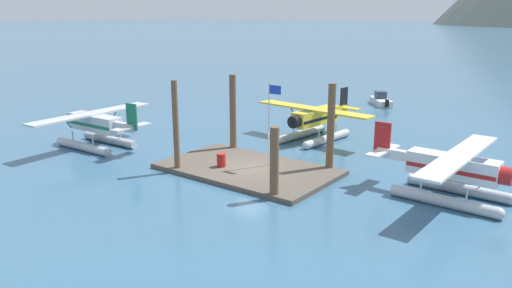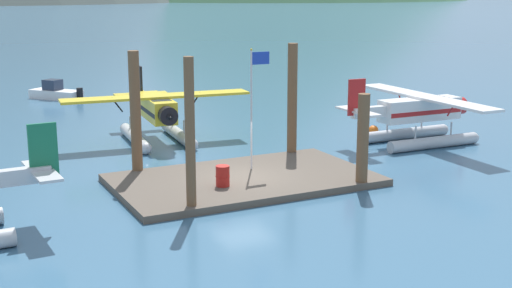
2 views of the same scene
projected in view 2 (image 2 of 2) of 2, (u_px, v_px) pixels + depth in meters
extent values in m
plane|color=#38607F|center=(244.00, 183.00, 30.41)|extent=(1200.00, 1200.00, 0.00)
cube|color=brown|center=(244.00, 180.00, 30.37)|extent=(11.27, 6.65, 0.30)
cylinder|color=brown|center=(190.00, 137.00, 25.71)|extent=(0.38, 0.38, 5.99)
cylinder|color=brown|center=(363.00, 142.00, 29.19)|extent=(0.50, 0.50, 4.11)
cylinder|color=brown|center=(136.00, 115.00, 30.88)|extent=(0.49, 0.49, 5.74)
cylinder|color=brown|center=(292.00, 101.00, 34.43)|extent=(0.49, 0.49, 5.78)
cylinder|color=silver|center=(251.00, 111.00, 31.08)|extent=(0.08, 0.08, 5.42)
cube|color=#1E3DB2|center=(260.00, 58.00, 30.76)|extent=(0.90, 0.03, 0.56)
sphere|color=gold|center=(251.00, 49.00, 30.47)|extent=(0.10, 0.10, 0.10)
cylinder|color=#AD1E19|center=(223.00, 176.00, 28.79)|extent=(0.58, 0.58, 0.88)
torus|color=#AD1E19|center=(223.00, 176.00, 28.79)|extent=(0.62, 0.62, 0.04)
sphere|color=orange|center=(373.00, 131.00, 40.12)|extent=(0.61, 0.61, 0.61)
cylinder|color=#B7BABF|center=(179.00, 134.00, 39.00)|extent=(1.16, 5.64, 0.64)
sphere|color=#B7BABF|center=(192.00, 145.00, 36.45)|extent=(0.64, 0.64, 0.64)
cylinder|color=#B7BABF|center=(135.00, 138.00, 38.11)|extent=(1.16, 5.64, 0.64)
sphere|color=#B7BABF|center=(146.00, 148.00, 35.57)|extent=(0.64, 0.64, 0.64)
cylinder|color=#B7BABF|center=(184.00, 127.00, 37.76)|extent=(0.10, 0.10, 0.70)
cylinder|color=#B7BABF|center=(173.00, 119.00, 39.94)|extent=(0.10, 0.10, 0.70)
cylinder|color=#B7BABF|center=(139.00, 130.00, 36.87)|extent=(0.10, 0.10, 0.70)
cylinder|color=#B7BABF|center=(130.00, 122.00, 39.06)|extent=(0.10, 0.10, 0.70)
cube|color=yellow|center=(156.00, 108.00, 38.20)|extent=(1.68, 4.89, 1.20)
cube|color=black|center=(156.00, 109.00, 38.22)|extent=(1.69, 4.80, 0.24)
cube|color=#283347|center=(160.00, 105.00, 37.14)|extent=(1.15, 1.19, 0.56)
cube|color=yellow|center=(157.00, 96.00, 37.78)|extent=(10.49, 2.37, 0.14)
cylinder|color=black|center=(196.00, 100.00, 38.63)|extent=(0.63, 0.14, 0.84)
cylinder|color=black|center=(117.00, 105.00, 37.07)|extent=(0.63, 0.14, 0.84)
cylinder|color=black|center=(168.00, 116.00, 35.74)|extent=(1.01, 0.69, 0.96)
cone|color=black|center=(170.00, 117.00, 35.33)|extent=(0.39, 0.38, 0.36)
cube|color=yellow|center=(144.00, 97.00, 41.13)|extent=(0.64, 2.23, 0.56)
cube|color=black|center=(140.00, 81.00, 41.76)|extent=(0.21, 1.01, 1.90)
cube|color=yellow|center=(141.00, 94.00, 41.83)|extent=(3.26, 1.10, 0.10)
cylinder|color=#B7BABF|center=(404.00, 134.00, 39.12)|extent=(5.61, 0.76, 0.64)
sphere|color=#B7BABF|center=(443.00, 130.00, 40.29)|extent=(0.64, 0.64, 0.64)
cylinder|color=#B7BABF|center=(433.00, 143.00, 36.92)|extent=(5.61, 0.76, 0.64)
sphere|color=#B7BABF|center=(473.00, 138.00, 38.09)|extent=(0.64, 0.64, 0.64)
cylinder|color=#B7BABF|center=(422.00, 121.00, 39.48)|extent=(0.10, 0.10, 0.70)
cylinder|color=#B7BABF|center=(387.00, 124.00, 38.47)|extent=(0.10, 0.10, 0.70)
cylinder|color=#B7BABF|center=(451.00, 128.00, 37.27)|extent=(0.10, 0.10, 0.70)
cylinder|color=#B7BABF|center=(416.00, 132.00, 36.27)|extent=(0.10, 0.10, 0.70)
cube|color=white|center=(420.00, 109.00, 37.66)|extent=(4.83, 1.34, 1.20)
cube|color=#B21E1E|center=(420.00, 111.00, 37.68)|extent=(4.73, 1.36, 0.24)
cube|color=#283347|center=(436.00, 102.00, 38.04)|extent=(1.12, 1.08, 0.56)
cube|color=white|center=(425.00, 97.00, 37.64)|extent=(1.62, 10.43, 0.14)
cylinder|color=#B21E1E|center=(400.00, 97.00, 39.65)|extent=(0.09, 0.62, 0.84)
cylinder|color=#B21E1E|center=(452.00, 109.00, 35.78)|extent=(0.09, 0.62, 0.84)
cylinder|color=#B21E1E|center=(458.00, 106.00, 38.79)|extent=(0.62, 0.97, 0.96)
cone|color=black|center=(464.00, 105.00, 38.98)|extent=(0.36, 0.37, 0.36)
cube|color=white|center=(370.00, 112.00, 36.28)|extent=(2.21, 0.49, 0.56)
cube|color=#B21E1E|center=(357.00, 97.00, 35.71)|extent=(1.00, 0.14, 1.90)
cube|color=white|center=(358.00, 111.00, 35.92)|extent=(0.87, 3.22, 0.10)
cube|color=silver|center=(18.00, 176.00, 23.85)|extent=(2.22, 0.53, 0.56)
cube|color=#196B47|center=(43.00, 150.00, 24.09)|extent=(1.00, 0.16, 1.90)
cube|color=silver|center=(42.00, 171.00, 24.20)|extent=(0.93, 3.23, 0.10)
cube|color=silver|center=(56.00, 94.00, 53.44)|extent=(3.81, 4.21, 0.70)
sphere|color=silver|center=(35.00, 93.00, 54.28)|extent=(0.70, 0.70, 0.70)
cube|color=#283347|center=(53.00, 85.00, 53.40)|extent=(1.61, 1.63, 0.80)
cube|color=black|center=(80.00, 93.00, 52.47)|extent=(0.48, 0.48, 0.80)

